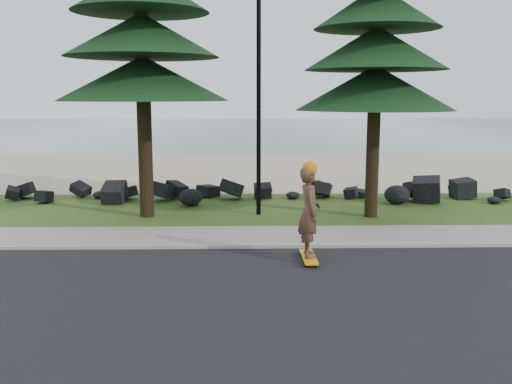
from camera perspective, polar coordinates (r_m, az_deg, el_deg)
The scene contains 9 objects.
ground at distance 15.05m, azimuth 0.58°, elevation -4.75°, with size 160.00×160.00×0.00m, color #2B4615.
road at distance 10.75m, azimuth 1.36°, elevation -10.65°, with size 160.00×7.00×0.02m, color black.
kerb at distance 14.16m, azimuth 0.70°, elevation -5.45°, with size 160.00×0.20×0.10m, color #9E968E.
sidewalk at distance 15.23m, azimuth 0.55°, elevation -4.41°, with size 160.00×2.00×0.08m, color gray.
beach_sand at distance 29.31m, azimuth -0.33°, elevation 2.31°, with size 160.00×15.00×0.01m, color tan.
ocean at distance 65.68m, azimuth -0.85°, elevation 6.36°, with size 160.00×58.00×0.01m, color #314D5D.
seawall_boulders at distance 20.52m, azimuth 0.08°, elevation -0.87°, with size 60.00×2.40×1.10m, color black, non-canonical shape.
lamp_post at distance 17.78m, azimuth 0.27°, elevation 10.91°, with size 0.25×0.14×8.14m.
skateboarder at distance 12.84m, azimuth 5.36°, elevation -2.04°, with size 0.50×1.23×2.29m.
Camera 1 is at (-0.47, -14.57, 3.73)m, focal length 40.00 mm.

